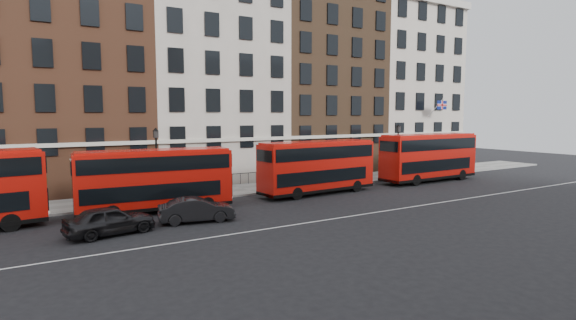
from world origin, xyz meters
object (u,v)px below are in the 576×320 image
car_rear (110,220)px  traffic_light (448,152)px  bus_d (429,156)px  car_front (197,210)px  bus_c (317,166)px  bus_b (155,179)px

car_rear → traffic_light: size_ratio=1.41×
bus_d → car_rear: (-29.70, -4.31, -1.66)m
car_front → bus_d: bearing=-69.3°
bus_d → traffic_light: bus_d is taller
car_front → bus_c: bearing=-59.6°
traffic_light → car_front: bearing=-168.0°
bus_b → traffic_light: bearing=9.1°
bus_b → bus_d: (26.12, -0.00, 0.23)m
bus_d → bus_c: bearing=178.7°
bus_c → car_front: bearing=-165.0°
bus_b → bus_c: bus_c is taller
car_rear → traffic_light: 36.47m
bus_c → car_front: size_ratio=2.32×
bus_b → car_front: size_ratio=2.24×
car_rear → bus_c: bearing=-84.7°
car_rear → car_front: size_ratio=1.04×
bus_b → bus_d: 26.12m
bus_b → bus_d: size_ratio=0.92×
bus_b → bus_c: 13.05m
traffic_light → bus_c: bearing=-172.3°
bus_c → traffic_light: 19.32m
bus_c → car_front: bus_c is taller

